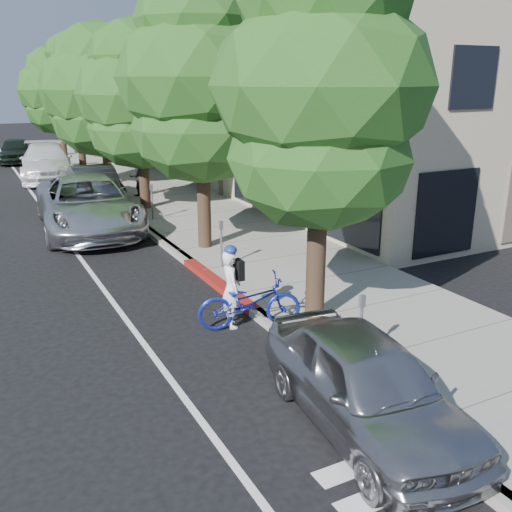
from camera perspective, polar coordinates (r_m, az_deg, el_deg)
ground at (r=13.47m, az=-2.07°, el=-4.40°), size 120.00×120.00×0.00m
sidewalk at (r=21.35m, az=-5.76°, el=3.99°), size 4.60×56.00×0.15m
curb at (r=20.63m, az=-11.70°, el=3.24°), size 0.30×56.00×0.15m
curb_red_segment at (r=14.30m, az=-3.80°, el=-2.79°), size 0.32×4.00×0.15m
storefront_building at (r=32.93m, az=-0.50°, el=14.83°), size 10.00×36.00×7.00m
street_tree_0 at (r=11.21m, az=6.58°, el=15.98°), size 4.28×4.28×7.56m
street_tree_1 at (r=16.53m, az=-5.57°, el=17.00°), size 4.70×4.70×7.90m
street_tree_2 at (r=22.21m, az=-11.59°, el=15.37°), size 4.67×4.67×7.14m
street_tree_3 at (r=28.02m, az=-15.19°, el=15.62°), size 5.62×5.62×7.49m
street_tree_4 at (r=33.89m, az=-17.60°, el=16.19°), size 3.97×3.97×7.44m
street_tree_5 at (r=39.81m, az=-19.17°, el=15.32°), size 5.08×5.08×7.03m
cyclist at (r=11.82m, az=-2.51°, el=-3.32°), size 0.48×0.65×1.65m
bicycle at (r=11.82m, az=-0.65°, el=-4.64°), size 2.28×1.34×1.13m
silver_suv at (r=20.08m, az=-16.45°, el=4.97°), size 3.54×6.81×1.83m
dark_sedan at (r=24.16m, az=-15.80°, el=6.72°), size 1.85×4.82×1.57m
white_pickup at (r=31.20m, az=-20.20°, el=8.80°), size 3.23×6.36×1.77m
dark_suv_far at (r=38.29m, az=-22.95°, el=9.70°), size 2.29×4.52×1.47m
near_car_a at (r=8.69m, az=10.93°, el=-12.42°), size 2.17×4.46×1.47m
pedestrian at (r=25.02m, az=-11.72°, el=7.81°), size 0.87×0.72×1.65m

